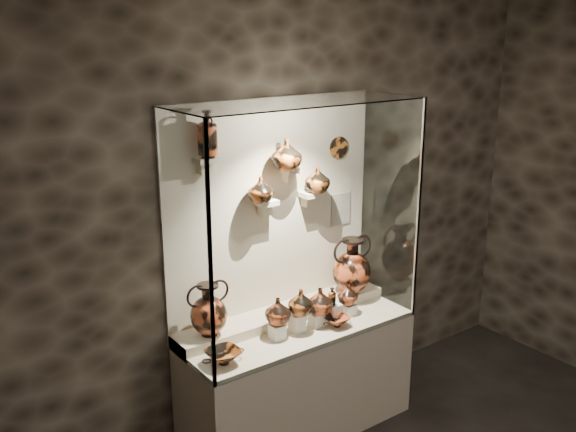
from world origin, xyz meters
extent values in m
cube|color=black|center=(0.00, 2.50, 1.60)|extent=(5.00, 0.02, 3.20)
cube|color=beige|center=(0.00, 2.18, 0.40)|extent=(1.70, 0.60, 0.80)
cube|color=beige|center=(0.00, 2.18, 0.82)|extent=(1.68, 0.58, 0.03)
cube|color=beige|center=(0.00, 2.35, 0.85)|extent=(1.70, 0.25, 0.10)
cube|color=beige|center=(0.00, 2.50, 1.60)|extent=(1.70, 0.03, 1.60)
cube|color=white|center=(0.00, 1.88, 1.60)|extent=(1.70, 0.01, 1.60)
cube|color=white|center=(-0.85, 2.18, 1.60)|extent=(0.01, 0.60, 1.60)
cube|color=white|center=(0.85, 2.18, 1.60)|extent=(0.01, 0.60, 1.60)
cube|color=white|center=(0.00, 2.18, 2.40)|extent=(1.70, 0.60, 0.01)
cube|color=gray|center=(-0.84, 1.89, 1.60)|extent=(0.02, 0.02, 1.60)
cube|color=gray|center=(0.84, 1.89, 1.60)|extent=(0.02, 0.02, 1.60)
cube|color=silver|center=(-0.22, 2.13, 0.88)|extent=(0.09, 0.09, 0.10)
cube|color=silver|center=(-0.05, 2.13, 0.90)|extent=(0.09, 0.09, 0.13)
cube|color=silver|center=(0.12, 2.13, 0.88)|extent=(0.09, 0.09, 0.09)
cube|color=silver|center=(0.28, 2.13, 0.89)|extent=(0.09, 0.09, 0.12)
cube|color=silver|center=(0.42, 2.13, 0.87)|extent=(0.09, 0.09, 0.08)
cube|color=beige|center=(-0.55, 2.42, 2.05)|extent=(0.14, 0.12, 0.04)
cube|color=beige|center=(-0.10, 2.42, 1.70)|extent=(0.14, 0.12, 0.04)
cube|color=beige|center=(0.10, 2.42, 1.90)|extent=(0.10, 0.12, 0.04)
cube|color=beige|center=(0.28, 2.42, 1.70)|extent=(0.14, 0.12, 0.04)
imported|color=#B64822|center=(-0.20, 2.15, 1.02)|extent=(0.20, 0.20, 0.18)
imported|color=#A24B1C|center=(-0.03, 2.11, 1.05)|extent=(0.19, 0.19, 0.18)
imported|color=#B64822|center=(0.14, 2.11, 1.02)|extent=(0.20, 0.20, 0.19)
imported|color=#B64822|center=(0.41, 2.14, 0.99)|extent=(0.17, 0.17, 0.16)
imported|color=#A24B1C|center=(-0.17, 2.38, 1.81)|extent=(0.21, 0.21, 0.18)
imported|color=#A24B1C|center=(0.03, 2.37, 2.03)|extent=(0.23, 0.23, 0.22)
imported|color=#A24B1C|center=(0.31, 2.38, 1.81)|extent=(0.18, 0.18, 0.19)
cylinder|color=#B66023|center=(0.58, 2.47, 2.00)|extent=(0.16, 0.02, 0.16)
cube|color=beige|center=(0.62, 2.47, 1.52)|extent=(0.19, 0.01, 0.25)
camera|label=1|loc=(-2.47, -1.08, 2.85)|focal=40.00mm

